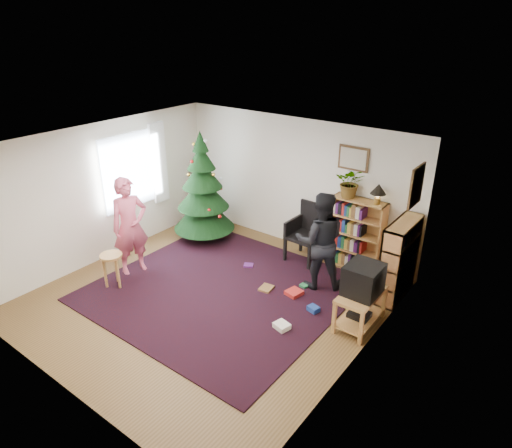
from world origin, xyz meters
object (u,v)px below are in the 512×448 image
Objects in this scene: bookshelf_right at (399,259)px; picture_back at (354,158)px; picture_right at (416,186)px; person_by_chair at (320,241)px; tv_stand at (360,306)px; stool at (112,262)px; armchair at (309,230)px; table_lamp at (378,190)px; person_standing at (130,226)px; christmas_tree at (203,196)px; crt_tv at (363,279)px; bookshelf_back at (357,233)px; potted_plant at (351,182)px.

picture_back is at bearing 64.01° from bookshelf_right.
person_by_chair is (-1.28, -0.36, -1.12)m from picture_right.
picture_back is 0.65× the size of tv_stand.
person_by_chair is at bearing 37.45° from stool.
picture_back is 2.56m from tv_stand.
person_by_chair is (0.64, -0.74, 0.26)m from armchair.
bookshelf_right is 3.72× the size of table_lamp.
person_standing is (-0.14, 0.55, 0.40)m from stool.
tv_stand is at bearing -57.20° from picture_back.
christmas_tree is 3.86m from crt_tv.
picture_right is at bearing 2.23° from christmas_tree.
bookshelf_right is at bearing -25.99° from picture_back.
bookshelf_back is at bearing -33.43° from person_standing.
picture_right reaches higher than table_lamp.
christmas_tree reaches higher than stool.
picture_back is 1.02× the size of potted_plant.
bookshelf_back is 1.22× the size of armchair.
bookshelf_right is 1.09m from crt_tv.
picture_right is at bearing -24.83° from potted_plant.
table_lamp is at bearing 12.91° from christmas_tree.
person_by_chair is 1.28m from table_lamp.
stool reaches higher than tv_stand.
crt_tv is 0.48× the size of armchair.
table_lamp reaches higher than tv_stand.
picture_right is 4.17m from christmas_tree.
picture_back reaches higher than tv_stand.
picture_back reaches higher than armchair.
person_standing reaches higher than bookshelf_right.
picture_back reaches higher than person_by_chair.
picture_right is 0.46× the size of bookshelf_right.
christmas_tree is 3.06m from bookshelf_back.
armchair reaches higher than crt_tv.
bookshelf_back is at bearing 0.00° from potted_plant.
person_by_chair is 4.78× the size of table_lamp.
picture_back is 1.32m from bookshelf_back.
potted_plant is (0.64, 0.21, 0.99)m from armchair.
picture_back is 1.07× the size of crt_tv.
bookshelf_right is (3.90, 0.30, -0.26)m from christmas_tree.
person_by_chair is at bearing 150.51° from crt_tv.
bookshelf_right is 1.17m from table_lamp.
person_standing is at bearing -139.09° from potted_plant.
person_standing is at bearing -132.30° from armchair.
stool is 4.20m from potted_plant.
table_lamp is (0.50, 0.00, -0.03)m from potted_plant.
bookshelf_back reaches higher than crt_tv.
crt_tv is at bearing -11.65° from christmas_tree.
potted_plant is at bearing 48.11° from stool.
picture_back is at bearing 18.04° from christmas_tree.
crt_tv is (3.78, -0.78, -0.15)m from christmas_tree.
bookshelf_back is 2.16× the size of stool.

